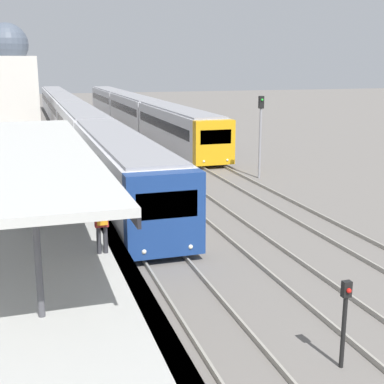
{
  "coord_description": "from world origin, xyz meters",
  "views": [
    {
      "loc": [
        -4.27,
        -3.8,
        6.58
      ],
      "look_at": [
        1.79,
        15.44,
        1.7
      ],
      "focal_mm": 50.0,
      "sensor_mm": 36.0,
      "label": 1
    }
  ],
  "objects": [
    {
      "name": "platform_canopy",
      "position": [
        -4.13,
        14.96,
        3.68
      ],
      "size": [
        4.0,
        17.55,
        2.87
      ],
      "color": "beige",
      "rests_on": "station_platform"
    },
    {
      "name": "signal_post_near",
      "position": [
        2.09,
        5.34,
        1.26
      ],
      "size": [
        0.2,
        0.21,
        2.05
      ],
      "color": "black",
      "rests_on": "ground_plane"
    },
    {
      "name": "signal_mast_far",
      "position": [
        8.72,
        24.3,
        3.01
      ],
      "size": [
        0.28,
        0.29,
        4.76
      ],
      "color": "gray",
      "rests_on": "ground_plane"
    },
    {
      "name": "train_near",
      "position": [
        0.0,
        46.2,
        1.78
      ],
      "size": [
        2.68,
        67.45,
        3.22
      ],
      "color": "navy",
      "rests_on": "ground_plane"
    },
    {
      "name": "distant_domed_building",
      "position": [
        -5.31,
        54.83,
        4.86
      ],
      "size": [
        5.49,
        5.49,
        10.54
      ],
      "color": "silver",
      "rests_on": "ground_plane"
    },
    {
      "name": "person_on_platform",
      "position": [
        -2.24,
        11.68,
        1.92
      ],
      "size": [
        0.4,
        0.4,
        1.66
      ],
      "color": "#2D2D33",
      "rests_on": "station_platform"
    },
    {
      "name": "train_far",
      "position": [
        7.17,
        52.72,
        1.78
      ],
      "size": [
        2.65,
        50.34,
        3.21
      ],
      "color": "gold",
      "rests_on": "ground_plane"
    }
  ]
}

